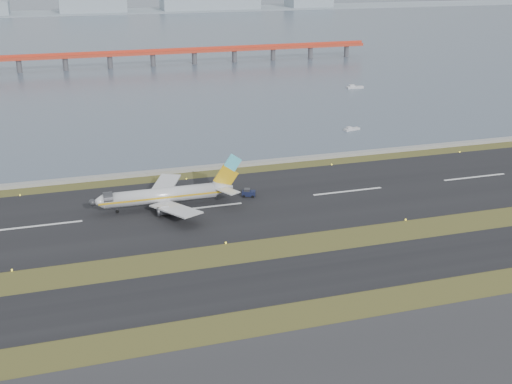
% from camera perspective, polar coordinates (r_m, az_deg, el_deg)
% --- Properties ---
extents(ground, '(1000.00, 1000.00, 0.00)m').
position_cam_1_polar(ground, '(136.97, -1.91, -5.89)').
color(ground, '#3B4819').
rests_on(ground, ground).
extents(taxiway_strip, '(1000.00, 18.00, 0.10)m').
position_cam_1_polar(taxiway_strip, '(126.70, -0.47, -8.19)').
color(taxiway_strip, black).
rests_on(taxiway_strip, ground).
extents(runway_strip, '(1000.00, 45.00, 0.10)m').
position_cam_1_polar(runway_strip, '(163.60, -4.67, -1.39)').
color(runway_strip, black).
rests_on(runway_strip, ground).
extents(seawall, '(1000.00, 2.50, 1.00)m').
position_cam_1_polar(seawall, '(191.11, -6.65, 1.96)').
color(seawall, gray).
rests_on(seawall, ground).
extents(bay_water, '(1400.00, 800.00, 1.30)m').
position_cam_1_polar(bay_water, '(582.59, -14.26, 13.92)').
color(bay_water, '#4E5E70').
rests_on(bay_water, ground).
extents(red_pier, '(260.00, 5.00, 10.20)m').
position_cam_1_polar(red_pier, '(375.97, -9.18, 12.07)').
color(red_pier, red).
rests_on(red_pier, ground).
extents(far_shoreline, '(1400.00, 80.00, 60.50)m').
position_cam_1_polar(far_shoreline, '(741.95, -14.03, 15.71)').
color(far_shoreline, '#8E9CA7').
rests_on(far_shoreline, ground).
extents(airliner, '(38.52, 32.89, 12.80)m').
position_cam_1_polar(airliner, '(163.45, -7.94, -0.26)').
color(airliner, silver).
rests_on(airliner, ground).
extents(pushback_tug, '(3.96, 3.15, 2.23)m').
position_cam_1_polar(pushback_tug, '(170.05, -0.68, -0.08)').
color(pushback_tug, '#121732').
rests_on(pushback_tug, ground).
extents(workboat_near, '(6.46, 3.35, 1.50)m').
position_cam_1_polar(workboat_near, '(237.34, 8.47, 5.55)').
color(workboat_near, silver).
rests_on(workboat_near, ground).
extents(workboat_far, '(8.01, 3.12, 1.90)m').
position_cam_1_polar(workboat_far, '(313.49, 8.76, 9.20)').
color(workboat_far, silver).
rests_on(workboat_far, ground).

